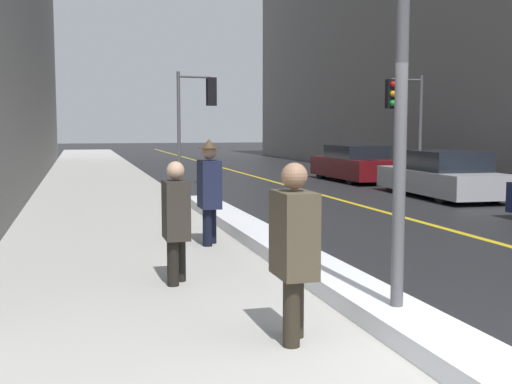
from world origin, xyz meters
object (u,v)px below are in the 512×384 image
traffic_light_far (402,107)px  parked_car_maroon (355,164)px  traffic_light_near (199,105)px  parked_car_silver (441,176)px  pedestrian_in_fedora (209,188)px  pedestrian_with_shoulder_bag (293,244)px  pedestrian_nearside (176,217)px  lamp_post (402,45)px

traffic_light_far → parked_car_maroon: bearing=-90.3°
traffic_light_near → traffic_light_far: bearing=-28.0°
parked_car_silver → parked_car_maroon: parked_car_maroon is taller
pedestrian_in_fedora → traffic_light_far: bearing=135.9°
parked_car_maroon → traffic_light_far: bearing=-176.6°
traffic_light_far → pedestrian_in_fedora: 11.33m
pedestrian_with_shoulder_bag → parked_car_silver: size_ratio=0.34×
traffic_light_far → parked_car_silver: traffic_light_far is taller
traffic_light_far → parked_car_silver: size_ratio=0.74×
pedestrian_with_shoulder_bag → pedestrian_nearside: (-0.69, 2.40, -0.05)m
lamp_post → traffic_light_far: size_ratio=1.23×
traffic_light_near → parked_car_maroon: traffic_light_near is taller
lamp_post → parked_car_maroon: lamp_post is taller
lamp_post → parked_car_silver: lamp_post is taller
lamp_post → parked_car_maroon: size_ratio=0.99×
traffic_light_far → parked_car_maroon: (-0.22, 3.02, -1.95)m
traffic_light_near → traffic_light_far: size_ratio=1.03×
pedestrian_with_shoulder_bag → parked_car_silver: 13.03m
traffic_light_far → parked_car_maroon: traffic_light_far is taller
lamp_post → pedestrian_in_fedora: 5.12m
parked_car_maroon → pedestrian_in_fedora: bearing=145.1°
pedestrian_with_shoulder_bag → pedestrian_nearside: bearing=-164.4°
traffic_light_far → pedestrian_with_shoulder_bag: (-7.98, -12.99, -1.68)m
pedestrian_in_fedora → parked_car_maroon: (7.54, 11.12, -0.32)m
pedestrian_with_shoulder_bag → pedestrian_in_fedora: pedestrian_in_fedora is taller
pedestrian_nearside → pedestrian_with_shoulder_bag: bearing=15.6°
pedestrian_in_fedora → parked_car_silver: (7.62, 5.51, -0.34)m
traffic_light_far → parked_car_silver: (-0.14, -2.58, -1.97)m
pedestrian_nearside → parked_car_maroon: bearing=147.9°
lamp_post → pedestrian_nearside: lamp_post is taller
pedestrian_with_shoulder_bag → parked_car_maroon: (7.76, 16.01, -0.27)m
pedestrian_in_fedora → parked_car_silver: 9.41m
traffic_light_near → pedestrian_in_fedora: (-1.71, -10.23, -1.71)m
traffic_light_far → pedestrian_in_fedora: size_ratio=2.06×
lamp_post → pedestrian_in_fedora: bearing=100.5°
pedestrian_in_fedora → parked_car_silver: size_ratio=0.36×
traffic_light_near → pedestrian_nearside: (-2.62, -12.71, -1.82)m
lamp_post → pedestrian_with_shoulder_bag: size_ratio=2.74×
parked_car_silver → traffic_light_far: bearing=-0.5°
pedestrian_with_shoulder_bag → pedestrian_in_fedora: (0.22, 4.89, 0.05)m
lamp_post → pedestrian_in_fedora: size_ratio=2.54×
pedestrian_with_shoulder_bag → traffic_light_near: bearing=172.4°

